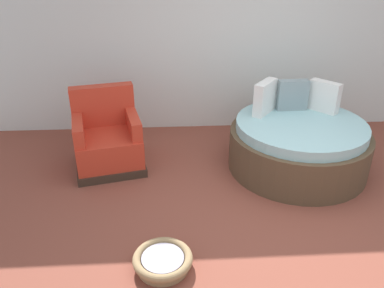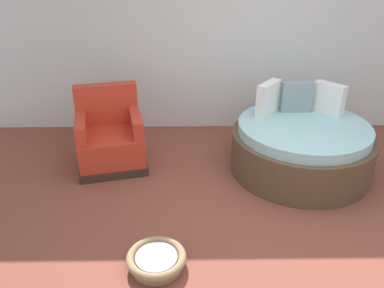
% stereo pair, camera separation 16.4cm
% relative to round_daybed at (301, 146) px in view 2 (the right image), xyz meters
% --- Properties ---
extents(ground_plane, '(8.00, 8.00, 0.02)m').
position_rel_round_daybed_xyz_m(ground_plane, '(-0.51, -1.10, -0.32)').
color(ground_plane, brown).
extents(back_wall, '(8.00, 0.12, 2.88)m').
position_rel_round_daybed_xyz_m(back_wall, '(-0.51, 1.34, 1.13)').
color(back_wall, silver).
rests_on(back_wall, ground_plane).
extents(round_daybed, '(1.65, 1.65, 1.01)m').
position_rel_round_daybed_xyz_m(round_daybed, '(0.00, 0.00, 0.00)').
color(round_daybed, brown).
rests_on(round_daybed, ground_plane).
extents(red_armchair, '(0.95, 0.95, 0.94)m').
position_rel_round_daybed_xyz_m(red_armchair, '(-2.30, 0.21, 0.02)').
color(red_armchair, '#38281E').
rests_on(red_armchair, ground_plane).
extents(pet_basket, '(0.51, 0.51, 0.13)m').
position_rel_round_daybed_xyz_m(pet_basket, '(-1.62, -1.59, -0.24)').
color(pet_basket, '#9E7F56').
rests_on(pet_basket, ground_plane).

